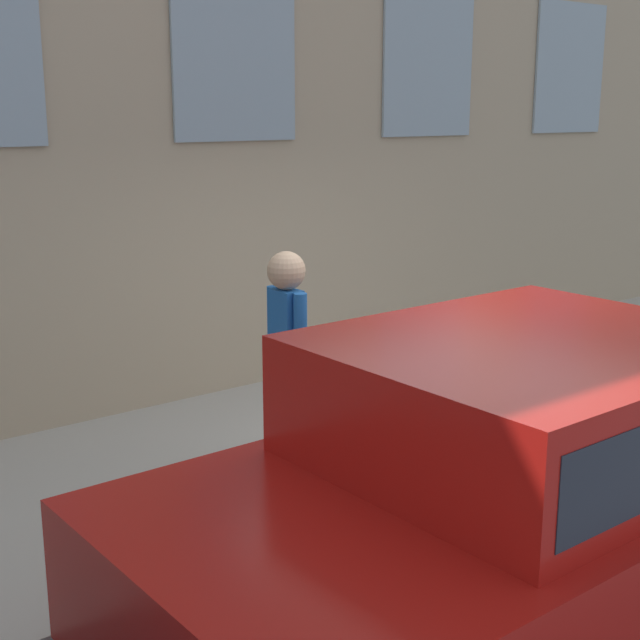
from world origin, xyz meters
name	(u,v)px	position (x,y,z in m)	size (l,w,h in m)	color
ground_plane	(464,504)	(0.00, 0.00, 0.00)	(80.00, 80.00, 0.00)	#47474C
sidewalk	(337,437)	(1.44, 0.00, 0.08)	(2.88, 60.00, 0.17)	#A8A093
fire_hydrant	(352,426)	(0.54, 0.60, 0.57)	(0.34, 0.45, 0.79)	#2D7260
person	(287,346)	(0.81, 0.96, 1.16)	(0.40, 0.26, 1.65)	#232328
parked_car_red_near	(529,477)	(-1.32, 1.00, 0.93)	(1.97, 4.33, 1.66)	black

